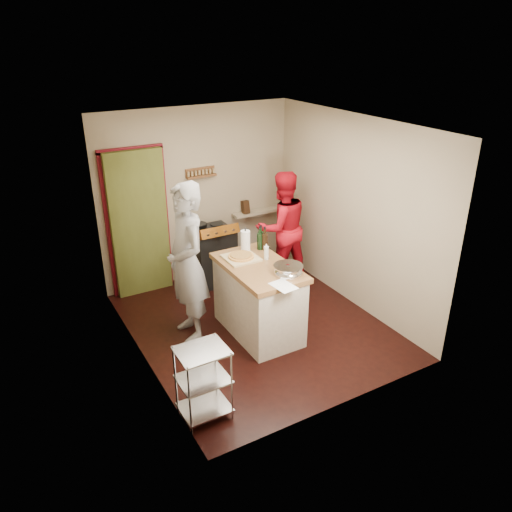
# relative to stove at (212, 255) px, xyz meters

# --- Properties ---
(floor) EXTENTS (3.50, 3.50, 0.00)m
(floor) POSITION_rel_stove_xyz_m (-0.05, -1.42, -0.45)
(floor) COLOR black
(floor) RESTS_ON ground
(back_wall) EXTENTS (3.00, 0.44, 2.60)m
(back_wall) POSITION_rel_stove_xyz_m (-0.69, 0.36, 0.68)
(back_wall) COLOR gray
(back_wall) RESTS_ON ground
(left_wall) EXTENTS (0.04, 3.50, 2.60)m
(left_wall) POSITION_rel_stove_xyz_m (-1.55, -1.42, 0.85)
(left_wall) COLOR gray
(left_wall) RESTS_ON ground
(right_wall) EXTENTS (0.04, 3.50, 2.60)m
(right_wall) POSITION_rel_stove_xyz_m (1.45, -1.42, 0.85)
(right_wall) COLOR gray
(right_wall) RESTS_ON ground
(ceiling) EXTENTS (3.00, 3.50, 0.02)m
(ceiling) POSITION_rel_stove_xyz_m (-0.05, -1.42, 2.16)
(ceiling) COLOR white
(ceiling) RESTS_ON back_wall
(stove) EXTENTS (0.60, 0.63, 1.00)m
(stove) POSITION_rel_stove_xyz_m (0.00, 0.00, 0.00)
(stove) COLOR black
(stove) RESTS_ON ground
(wire_shelving) EXTENTS (0.48, 0.40, 0.80)m
(wire_shelving) POSITION_rel_stove_xyz_m (-1.33, -2.62, -0.01)
(wire_shelving) COLOR silver
(wire_shelving) RESTS_ON ground
(island) EXTENTS (0.74, 1.39, 1.26)m
(island) POSITION_rel_stove_xyz_m (-0.09, -1.56, 0.05)
(island) COLOR beige
(island) RESTS_ON ground
(person_stripe) EXTENTS (0.50, 0.75, 2.00)m
(person_stripe) POSITION_rel_stove_xyz_m (-0.87, -1.19, 0.55)
(person_stripe) COLOR #B6B7BC
(person_stripe) RESTS_ON ground
(person_red) EXTENTS (0.87, 0.70, 1.71)m
(person_red) POSITION_rel_stove_xyz_m (0.95, -0.45, 0.41)
(person_red) COLOR red
(person_red) RESTS_ON ground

